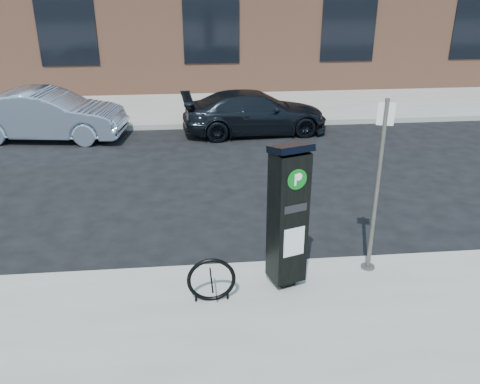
{
  "coord_description": "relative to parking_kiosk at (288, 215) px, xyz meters",
  "views": [
    {
      "loc": [
        -0.86,
        -6.83,
        4.43
      ],
      "look_at": [
        -0.12,
        0.5,
        1.17
      ],
      "focal_mm": 38.0,
      "sensor_mm": 36.0,
      "label": 1
    }
  ],
  "objects": [
    {
      "name": "curb_near",
      "position": [
        -0.44,
        0.57,
        -1.2
      ],
      "size": [
        60.0,
        0.12,
        0.16
      ],
      "primitive_type": "cube",
      "color": "#9E9B93",
      "rests_on": "ground"
    },
    {
      "name": "bike_rack",
      "position": [
        -1.1,
        -0.31,
        -0.8
      ],
      "size": [
        0.68,
        0.07,
        0.68
      ],
      "rotation": [
        0.0,
        0.0,
        0.02
      ],
      "color": "black",
      "rests_on": "sidewalk_near"
    },
    {
      "name": "car_dark",
      "position": [
        0.56,
        7.99,
        -0.67
      ],
      "size": [
        4.28,
        1.98,
        1.21
      ],
      "primitive_type": "imported",
      "rotation": [
        0.0,
        0.0,
        1.64
      ],
      "color": "black",
      "rests_on": "ground"
    },
    {
      "name": "parking_kiosk",
      "position": [
        0.0,
        0.0,
        0.0
      ],
      "size": [
        0.62,
        0.58,
        2.2
      ],
      "rotation": [
        0.0,
        0.0,
        0.32
      ],
      "color": "black",
      "rests_on": "sidewalk_near"
    },
    {
      "name": "sign_pole",
      "position": [
        1.36,
        0.29,
        0.2
      ],
      "size": [
        0.23,
        0.21,
        2.67
      ],
      "rotation": [
        0.0,
        0.0,
        -0.31
      ],
      "color": "#615B55",
      "rests_on": "sidewalk_near"
    },
    {
      "name": "sidewalk_far",
      "position": [
        -0.44,
        14.59,
        -1.2
      ],
      "size": [
        60.0,
        12.0,
        0.15
      ],
      "primitive_type": "cube",
      "color": "gray",
      "rests_on": "ground"
    },
    {
      "name": "ground",
      "position": [
        -0.44,
        0.59,
        -1.28
      ],
      "size": [
        120.0,
        120.0,
        0.0
      ],
      "primitive_type": "plane",
      "color": "black",
      "rests_on": "ground"
    },
    {
      "name": "curb_far",
      "position": [
        -0.44,
        8.61,
        -1.2
      ],
      "size": [
        60.0,
        0.12,
        0.16
      ],
      "primitive_type": "cube",
      "color": "#9E9B93",
      "rests_on": "ground"
    },
    {
      "name": "car_silver",
      "position": [
        -5.25,
        7.99,
        -0.58
      ],
      "size": [
        4.36,
        2.01,
        1.39
      ],
      "primitive_type": "imported",
      "rotation": [
        0.0,
        0.0,
        1.44
      ],
      "color": "#94A4BC",
      "rests_on": "ground"
    }
  ]
}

